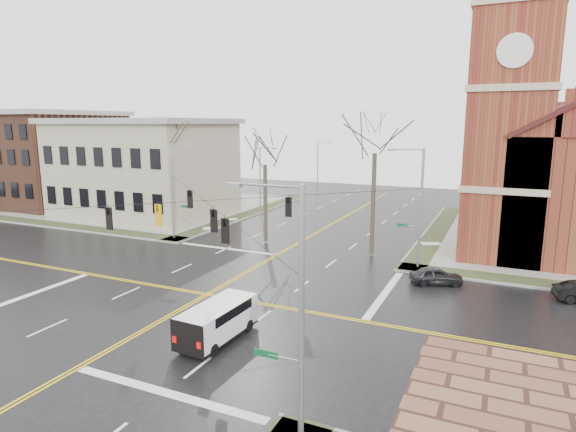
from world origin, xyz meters
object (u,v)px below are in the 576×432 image
at_px(parked_car_a, 436,276).
at_px(tree_nw_far, 166,145).
at_px(cargo_van, 220,318).
at_px(signal_pole_se, 296,313).
at_px(streetlight_north_b, 318,164).
at_px(tree_nw_near, 265,160).
at_px(tree_ne, 375,146).
at_px(streetlight_north_a, 261,176).
at_px(signal_pole_nw, 173,188).
at_px(signal_pole_ne, 419,205).

relative_size(parked_car_a, tree_nw_far, 0.29).
distance_m(cargo_van, parked_car_a, 16.21).
relative_size(signal_pole_se, streetlight_north_b, 1.12).
distance_m(cargo_van, tree_nw_near, 21.52).
bearing_deg(streetlight_north_b, cargo_van, -74.32).
bearing_deg(signal_pole_se, tree_ne, 99.11).
bearing_deg(tree_nw_far, tree_nw_near, -0.20).
xyz_separation_m(cargo_van, tree_ne, (2.99, 18.97, 8.02)).
bearing_deg(tree_ne, parked_car_a, -42.47).
bearing_deg(parked_car_a, cargo_van, 124.80).
distance_m(streetlight_north_b, cargo_van, 55.34).
bearing_deg(streetlight_north_a, tree_ne, -38.42).
bearing_deg(streetlight_north_a, cargo_van, -65.77).
bearing_deg(signal_pole_nw, tree_nw_near, 16.50).
bearing_deg(tree_nw_near, parked_car_a, -19.47).
xyz_separation_m(streetlight_north_b, tree_nw_far, (-3.31, -33.96, 4.39)).
distance_m(signal_pole_ne, signal_pole_nw, 22.64).
bearing_deg(tree_ne, streetlight_north_b, 117.65).
height_order(signal_pole_nw, streetlight_north_b, signal_pole_nw).
relative_size(cargo_van, parked_car_a, 1.41).
xyz_separation_m(signal_pole_ne, tree_ne, (-4.05, 2.29, 4.18)).
height_order(tree_nw_far, tree_ne, tree_ne).
relative_size(cargo_van, tree_nw_far, 0.41).
bearing_deg(tree_nw_near, streetlight_north_b, 102.87).
distance_m(signal_pole_nw, tree_nw_far, 5.36).
bearing_deg(signal_pole_ne, streetlight_north_b, 121.05).
height_order(parked_car_a, tree_nw_near, tree_nw_near).
height_order(signal_pole_nw, cargo_van, signal_pole_nw).
xyz_separation_m(signal_pole_nw, tree_nw_near, (8.44, 2.50, 2.78)).
xyz_separation_m(signal_pole_nw, parked_car_a, (24.60, -3.21, -4.34)).
bearing_deg(parked_car_a, signal_pole_se, 152.89).
bearing_deg(parked_car_a, signal_pole_ne, 9.82).
distance_m(signal_pole_ne, streetlight_north_a, 27.48).
bearing_deg(signal_pole_ne, cargo_van, -112.88).
xyz_separation_m(streetlight_north_b, parked_car_a, (23.93, -39.71, -3.86)).
distance_m(signal_pole_nw, parked_car_a, 25.18).
bearing_deg(cargo_van, parked_car_a, 58.93).
bearing_deg(signal_pole_se, tree_nw_far, 134.72).
bearing_deg(streetlight_north_a, signal_pole_se, -60.91).
xyz_separation_m(streetlight_north_b, cargo_van, (14.93, -53.19, -3.36)).
distance_m(signal_pole_se, tree_nw_far, 36.15).
relative_size(signal_pole_ne, signal_pole_nw, 1.00).
xyz_separation_m(signal_pole_se, streetlight_north_a, (-21.97, 39.50, -0.48)).
bearing_deg(cargo_van, signal_pole_ne, 69.78).
bearing_deg(signal_pole_nw, streetlight_north_a, 87.68).
height_order(signal_pole_se, cargo_van, signal_pole_se).
bearing_deg(tree_nw_near, signal_pole_nw, -163.50).
distance_m(signal_pole_nw, signal_pole_se, 32.28).
relative_size(signal_pole_ne, tree_ne, 0.71).
relative_size(signal_pole_se, tree_ne, 0.71).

